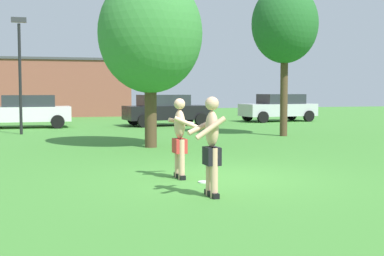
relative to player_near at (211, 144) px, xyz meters
The scene contains 11 objects.
ground_plane 2.15m from the player_near, 67.48° to the left, with size 80.00×80.00×0.00m, color #428433.
player_near is the anchor object (origin of this frame).
player_in_red 1.99m from the player_near, 91.01° to the left, with size 0.59×0.63×1.66m.
frisbee 1.65m from the player_near, 77.40° to the left, with size 0.26×0.26×0.03m, color white.
car_silver_near_post 22.35m from the player_near, 61.82° to the left, with size 4.47×2.39×1.58m.
car_white_mid_lot 18.61m from the player_near, 100.62° to the left, with size 4.30×2.02×1.58m.
car_black_far_end 18.25m from the player_near, 79.18° to the left, with size 4.47×2.40×1.58m.
lamp_post 14.97m from the player_near, 103.82° to the left, with size 0.60×0.24×4.77m.
outbuilding_behind_lot 29.92m from the player_near, 93.43° to the left, with size 10.60×4.45×3.97m.
tree_left_field 8.50m from the player_near, 85.77° to the left, with size 3.29×3.29×5.50m.
tree_right_field 13.01m from the player_near, 58.64° to the left, with size 2.61×2.61×5.96m.
Camera 1 is at (-3.59, -10.49, 1.85)m, focal length 50.10 mm.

